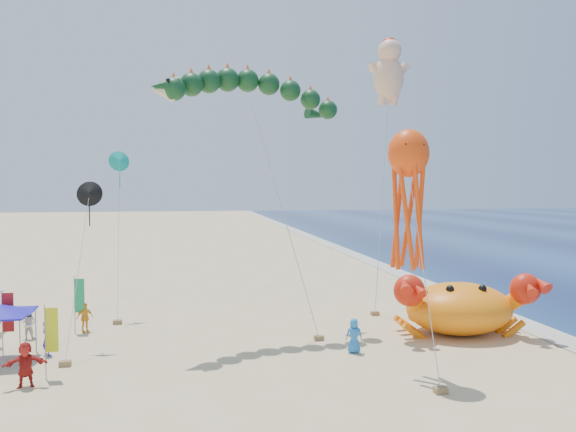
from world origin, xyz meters
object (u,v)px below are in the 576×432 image
at_px(crab_inflatable, 460,306).
at_px(cherub_kite, 389,70).
at_px(octopus_kite, 408,189).
at_px(dragon_kite, 250,97).

bearing_deg(crab_inflatable, cherub_kite, 105.30).
xyz_separation_m(cherub_kite, octopus_kite, (-3.56, -12.19, -7.65)).
xyz_separation_m(crab_inflatable, octopus_kite, (-5.38, -5.54, 6.54)).
relative_size(crab_inflatable, cherub_kite, 0.45).
bearing_deg(dragon_kite, crab_inflatable, -11.67).
distance_m(crab_inflatable, cherub_kite, 15.77).
bearing_deg(octopus_kite, cherub_kite, 73.72).
height_order(cherub_kite, octopus_kite, cherub_kite).
xyz_separation_m(crab_inflatable, cherub_kite, (-1.82, 6.64, 14.19)).
bearing_deg(crab_inflatable, dragon_kite, 168.33).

